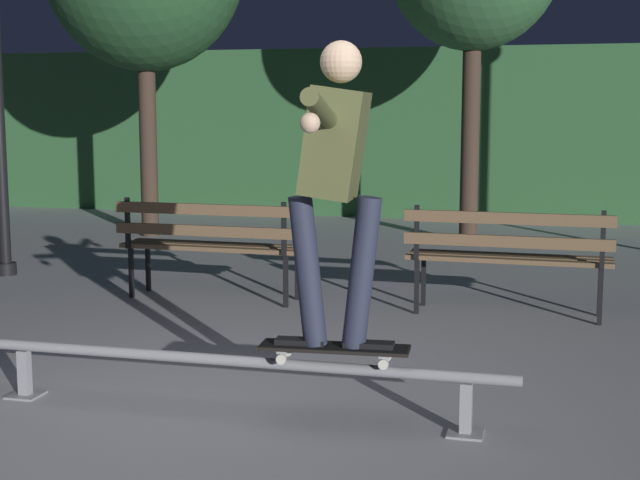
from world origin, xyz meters
TOP-DOWN VIEW (x-y plane):
  - ground_plane at (0.00, 0.00)m, footprint 90.00×90.00m
  - hedge_backdrop at (0.00, 9.83)m, footprint 24.00×1.20m
  - grind_rail at (-0.00, 0.18)m, footprint 3.06×0.18m
  - skateboard at (0.57, 0.18)m, footprint 0.79×0.26m
  - skateboarder at (0.57, 0.18)m, footprint 0.63×1.41m
  - park_bench_leftmost at (-1.19, 2.94)m, footprint 1.61×0.46m
  - park_bench_left_center at (1.30, 2.94)m, footprint 1.61×0.46m

SIDE VIEW (x-z plane):
  - ground_plane at x=0.00m, z-range 0.00..0.00m
  - grind_rail at x=0.00m, z-range 0.09..0.42m
  - skateboard at x=0.57m, z-range 0.36..0.45m
  - park_bench_leftmost at x=-1.19m, z-range 0.10..0.98m
  - park_bench_left_center at x=1.30m, z-range 0.10..0.98m
  - hedge_backdrop at x=0.00m, z-range 0.00..2.51m
  - skateboarder at x=0.57m, z-range 0.56..2.12m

